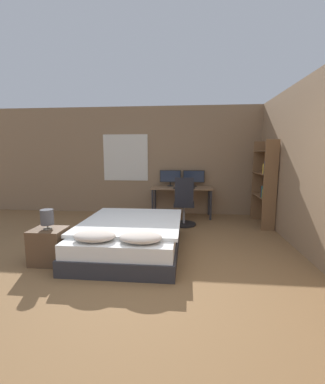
# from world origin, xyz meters

# --- Properties ---
(ground_plane) EXTENTS (20.00, 20.00, 0.00)m
(ground_plane) POSITION_xyz_m (0.00, 0.00, 0.00)
(ground_plane) COLOR brown
(wall_back) EXTENTS (12.00, 0.08, 2.70)m
(wall_back) POSITION_xyz_m (-0.02, 3.86, 1.35)
(wall_back) COLOR #8E7051
(wall_back) RESTS_ON ground_plane
(wall_side_right) EXTENTS (0.06, 12.00, 2.70)m
(wall_side_right) POSITION_xyz_m (2.18, 1.50, 1.35)
(wall_side_right) COLOR #8E7051
(wall_side_right) RESTS_ON ground_plane
(bed) EXTENTS (1.55, 2.05, 0.55)m
(bed) POSITION_xyz_m (-0.51, 1.18, 0.24)
(bed) COLOR #2D2D33
(bed) RESTS_ON ground_plane
(nightstand) EXTENTS (0.46, 0.40, 0.50)m
(nightstand) POSITION_xyz_m (-1.55, 0.61, 0.25)
(nightstand) COLOR brown
(nightstand) RESTS_ON ground_plane
(bedside_lamp) EXTENTS (0.17, 0.17, 0.28)m
(bedside_lamp) POSITION_xyz_m (-1.55, 0.61, 0.66)
(bedside_lamp) COLOR gray
(bedside_lamp) RESTS_ON nightstand
(desk) EXTENTS (1.46, 0.61, 0.73)m
(desk) POSITION_xyz_m (0.25, 3.49, 0.64)
(desk) COLOR #846042
(desk) RESTS_ON ground_plane
(monitor_left) EXTENTS (0.53, 0.16, 0.40)m
(monitor_left) POSITION_xyz_m (-0.04, 3.69, 0.96)
(monitor_left) COLOR black
(monitor_left) RESTS_ON desk
(monitor_right) EXTENTS (0.53, 0.16, 0.40)m
(monitor_right) POSITION_xyz_m (0.54, 3.69, 0.96)
(monitor_right) COLOR black
(monitor_right) RESTS_ON desk
(keyboard) EXTENTS (0.39, 0.13, 0.02)m
(keyboard) POSITION_xyz_m (0.25, 3.29, 0.74)
(keyboard) COLOR black
(keyboard) RESTS_ON desk
(computer_mouse) EXTENTS (0.07, 0.05, 0.04)m
(computer_mouse) POSITION_xyz_m (0.53, 3.29, 0.75)
(computer_mouse) COLOR black
(computer_mouse) RESTS_ON desk
(office_chair) EXTENTS (0.52, 0.52, 1.05)m
(office_chair) POSITION_xyz_m (0.32, 2.69, 0.41)
(office_chair) COLOR black
(office_chair) RESTS_ON ground_plane
(bookshelf) EXTENTS (0.27, 0.90, 1.81)m
(bookshelf) POSITION_xyz_m (2.00, 2.84, 0.98)
(bookshelf) COLOR brown
(bookshelf) RESTS_ON ground_plane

